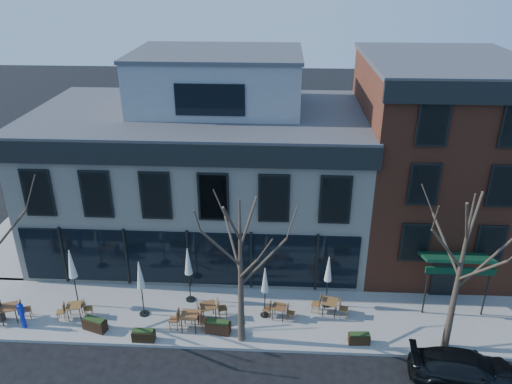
# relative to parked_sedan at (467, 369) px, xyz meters

# --- Properties ---
(ground) EXTENTS (120.00, 120.00, 0.00)m
(ground) POSITION_rel_parked_sedan_xyz_m (-12.29, 5.74, -0.66)
(ground) COLOR black
(ground) RESTS_ON ground
(sidewalk_front) EXTENTS (33.50, 4.70, 0.15)m
(sidewalk_front) POSITION_rel_parked_sedan_xyz_m (-9.04, 3.59, -0.58)
(sidewalk_front) COLOR gray
(sidewalk_front) RESTS_ON ground
(sidewalk_side) EXTENTS (4.50, 12.00, 0.15)m
(sidewalk_side) POSITION_rel_parked_sedan_xyz_m (-23.54, 11.74, -0.58)
(sidewalk_side) COLOR gray
(sidewalk_side) RESTS_ON ground
(corner_building) EXTENTS (18.39, 10.39, 11.10)m
(corner_building) POSITION_rel_parked_sedan_xyz_m (-12.21, 10.81, 4.07)
(corner_building) COLOR silver
(corner_building) RESTS_ON ground
(red_brick_building) EXTENTS (8.20, 11.78, 11.18)m
(red_brick_building) POSITION_rel_parked_sedan_xyz_m (0.71, 10.73, 4.98)
(red_brick_building) COLOR brown
(red_brick_building) RESTS_ON ground
(tree_mid) EXTENTS (3.50, 3.55, 7.04)m
(tree_mid) POSITION_rel_parked_sedan_xyz_m (-9.28, 1.84, 3.14)
(tree_mid) COLOR #382B21
(tree_mid) RESTS_ON sidewalk_front
(tree_right) EXTENTS (3.72, 3.77, 7.48)m
(tree_right) POSITION_rel_parked_sedan_xyz_m (-0.28, 1.84, 3.36)
(tree_right) COLOR #382B21
(tree_right) RESTS_ON sidewalk_front
(parked_sedan) EXTENTS (4.70, 2.34, 1.31)m
(parked_sedan) POSITION_rel_parked_sedan_xyz_m (0.00, 0.00, 0.00)
(parked_sedan) COLOR black
(parked_sedan) RESTS_ON ground
(call_box) EXTENTS (0.28, 0.27, 1.38)m
(call_box) POSITION_rel_parked_sedan_xyz_m (-19.46, 2.11, 0.23)
(call_box) COLOR #0D24AD
(call_box) RESTS_ON sidewalk_front
(cafe_set_0) EXTENTS (1.94, 1.13, 1.00)m
(cafe_set_0) POSITION_rel_parked_sedan_xyz_m (-20.29, 2.53, 0.01)
(cafe_set_0) COLOR brown
(cafe_set_0) RESTS_ON sidewalk_front
(cafe_set_1) EXTENTS (1.72, 0.83, 0.88)m
(cafe_set_1) POSITION_rel_parked_sedan_xyz_m (-17.34, 2.93, -0.05)
(cafe_set_1) COLOR brown
(cafe_set_1) RESTS_ON sidewalk_front
(cafe_set_2) EXTENTS (1.97, 0.81, 1.03)m
(cafe_set_2) POSITION_rel_parked_sedan_xyz_m (-11.72, 2.41, 0.02)
(cafe_set_2) COLOR brown
(cafe_set_2) RESTS_ON sidewalk_front
(cafe_set_3) EXTENTS (1.86, 1.06, 0.96)m
(cafe_set_3) POSITION_rel_parked_sedan_xyz_m (-10.97, 3.18, -0.01)
(cafe_set_3) COLOR brown
(cafe_set_3) RESTS_ON sidewalk_front
(cafe_set_4) EXTENTS (1.61, 0.75, 0.82)m
(cafe_set_4) POSITION_rel_parked_sedan_xyz_m (-7.64, 3.42, -0.08)
(cafe_set_4) COLOR brown
(cafe_set_4) RESTS_ON sidewalk_front
(cafe_set_5) EXTENTS (1.83, 0.86, 0.94)m
(cafe_set_5) POSITION_rel_parked_sedan_xyz_m (-5.20, 3.84, -0.02)
(cafe_set_5) COLOR brown
(cafe_set_5) RESTS_ON sidewalk_front
(umbrella_0) EXTENTS (0.50, 0.50, 3.15)m
(umbrella_0) POSITION_rel_parked_sedan_xyz_m (-17.57, 3.88, 1.72)
(umbrella_0) COLOR black
(umbrella_0) RESTS_ON sidewalk_front
(umbrella_1) EXTENTS (0.48, 0.48, 2.98)m
(umbrella_1) POSITION_rel_parked_sedan_xyz_m (-14.12, 3.34, 1.60)
(umbrella_1) COLOR black
(umbrella_1) RESTS_ON sidewalk_front
(umbrella_2) EXTENTS (0.48, 0.48, 3.00)m
(umbrella_2) POSITION_rel_parked_sedan_xyz_m (-12.09, 4.58, 1.61)
(umbrella_2) COLOR black
(umbrella_2) RESTS_ON sidewalk_front
(umbrella_3) EXTENTS (0.43, 0.43, 2.71)m
(umbrella_3) POSITION_rel_parked_sedan_xyz_m (-8.31, 3.56, 1.41)
(umbrella_3) COLOR black
(umbrella_3) RESTS_ON sidewalk_front
(umbrella_4) EXTENTS (0.45, 0.45, 2.80)m
(umbrella_4) POSITION_rel_parked_sedan_xyz_m (-5.31, 4.53, 1.47)
(umbrella_4) COLOR black
(umbrella_4) RESTS_ON sidewalk_front
(planter_0) EXTENTS (1.21, 0.79, 0.63)m
(planter_0) POSITION_rel_parked_sedan_xyz_m (-16.10, 2.12, -0.19)
(planter_0) COLOR black
(planter_0) RESTS_ON sidewalk_front
(planter_1) EXTENTS (1.02, 0.41, 0.57)m
(planter_1) POSITION_rel_parked_sedan_xyz_m (-13.67, 1.54, -0.23)
(planter_1) COLOR #312110
(planter_1) RESTS_ON sidewalk_front
(planter_2) EXTENTS (1.19, 0.60, 0.64)m
(planter_2) POSITION_rel_parked_sedan_xyz_m (-10.40, 2.24, -0.19)
(planter_2) COLOR #331C11
(planter_2) RESTS_ON sidewalk_front
(planter_3) EXTENTS (0.96, 0.43, 0.53)m
(planter_3) POSITION_rel_parked_sedan_xyz_m (-4.04, 1.88, -0.24)
(planter_3) COLOR black
(planter_3) RESTS_ON sidewalk_front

